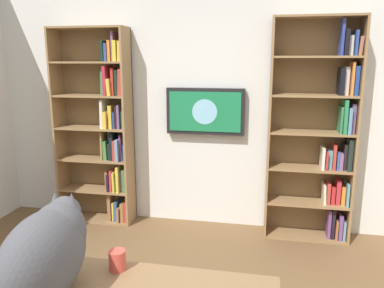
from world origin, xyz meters
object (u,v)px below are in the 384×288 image
object	(u,v)px
bookshelf_right	(103,130)
cat	(48,250)
wall_mounted_tv	(205,111)
bookshelf_left	(321,134)
coffee_mug	(117,260)

from	to	relation	value
bookshelf_right	cat	size ratio (longest dim) A/B	3.17
wall_mounted_tv	cat	size ratio (longest dim) A/B	1.23
bookshelf_left	wall_mounted_tv	xyz separation A→B (m)	(1.13, -0.08, 0.17)
bookshelf_right	wall_mounted_tv	world-z (taller)	bookshelf_right
cat	coffee_mug	size ratio (longest dim) A/B	6.81
bookshelf_left	cat	bearing A→B (deg)	60.81
bookshelf_left	coffee_mug	world-z (taller)	bookshelf_left
cat	bookshelf_right	bearing A→B (deg)	-70.90
coffee_mug	bookshelf_right	bearing A→B (deg)	-64.72
bookshelf_left	bookshelf_right	xyz separation A→B (m)	(2.22, 0.00, -0.04)
wall_mounted_tv	cat	xyz separation A→B (m)	(0.24, 2.54, -0.25)
wall_mounted_tv	coffee_mug	distance (m)	2.34
bookshelf_left	cat	world-z (taller)	bookshelf_left
bookshelf_left	coffee_mug	xyz separation A→B (m)	(1.18, 2.22, -0.23)
wall_mounted_tv	coffee_mug	bearing A→B (deg)	88.92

